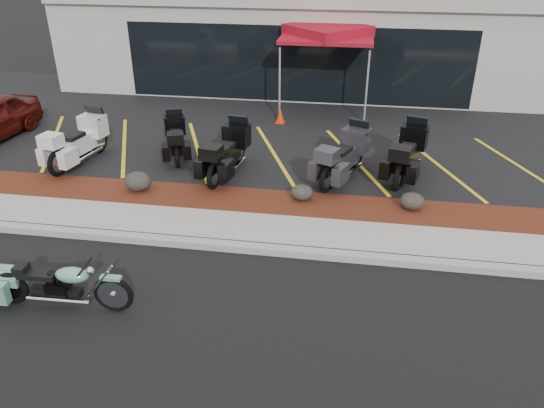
% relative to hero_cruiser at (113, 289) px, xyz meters
% --- Properties ---
extents(ground, '(90.00, 90.00, 0.00)m').
position_rel_hero_cruiser_xyz_m(ground, '(1.66, 1.29, -0.46)').
color(ground, black).
rests_on(ground, ground).
extents(curb, '(24.00, 0.25, 0.15)m').
position_rel_hero_cruiser_xyz_m(curb, '(1.66, 2.19, -0.38)').
color(curb, gray).
rests_on(curb, ground).
extents(sidewalk, '(24.00, 1.20, 0.15)m').
position_rel_hero_cruiser_xyz_m(sidewalk, '(1.66, 2.89, -0.38)').
color(sidewalk, gray).
rests_on(sidewalk, ground).
extents(mulch_bed, '(24.00, 1.20, 0.16)m').
position_rel_hero_cruiser_xyz_m(mulch_bed, '(1.66, 4.09, -0.38)').
color(mulch_bed, '#3E1C0E').
rests_on(mulch_bed, ground).
extents(upper_lot, '(26.00, 9.60, 0.15)m').
position_rel_hero_cruiser_xyz_m(upper_lot, '(1.66, 9.49, -0.38)').
color(upper_lot, black).
rests_on(upper_lot, ground).
extents(dealership_building, '(18.00, 8.16, 4.00)m').
position_rel_hero_cruiser_xyz_m(dealership_building, '(1.66, 15.76, 1.55)').
color(dealership_building, '#A9A598').
rests_on(dealership_building, ground).
extents(boulder_left, '(0.65, 0.54, 0.46)m').
position_rel_hero_cruiser_xyz_m(boulder_left, '(-1.22, 4.16, -0.06)').
color(boulder_left, black).
rests_on(boulder_left, mulch_bed).
extents(boulder_mid, '(0.52, 0.43, 0.37)m').
position_rel_hero_cruiser_xyz_m(boulder_mid, '(2.70, 4.27, -0.11)').
color(boulder_mid, black).
rests_on(boulder_mid, mulch_bed).
extents(boulder_right, '(0.54, 0.45, 0.38)m').
position_rel_hero_cruiser_xyz_m(boulder_right, '(5.18, 4.21, -0.10)').
color(boulder_right, black).
rests_on(boulder_right, mulch_bed).
extents(hero_cruiser, '(2.61, 0.74, 0.91)m').
position_rel_hero_cruiser_xyz_m(hero_cruiser, '(0.00, 0.00, 0.00)').
color(hero_cruiser, '#659D88').
rests_on(hero_cruiser, ground).
extents(touring_white, '(1.31, 2.43, 1.34)m').
position_rel_hero_cruiser_xyz_m(touring_white, '(-3.18, 6.30, 0.37)').
color(touring_white, white).
rests_on(touring_white, upper_lot).
extents(touring_black_front, '(1.36, 2.12, 1.15)m').
position_rel_hero_cruiser_xyz_m(touring_black_front, '(-1.18, 6.99, 0.27)').
color(touring_black_front, black).
rests_on(touring_black_front, upper_lot).
extents(touring_black_mid, '(1.22, 2.39, 1.33)m').
position_rel_hero_cruiser_xyz_m(touring_black_mid, '(0.82, 6.19, 0.36)').
color(touring_black_mid, black).
rests_on(touring_black_mid, upper_lot).
extents(touring_grey, '(1.71, 2.45, 1.33)m').
position_rel_hero_cruiser_xyz_m(touring_grey, '(3.90, 6.33, 0.36)').
color(touring_grey, '#2C2C30').
rests_on(touring_grey, upper_lot).
extents(touring_black_rear, '(1.48, 2.47, 1.35)m').
position_rel_hero_cruiser_xyz_m(touring_black_rear, '(5.37, 6.76, 0.37)').
color(touring_black_rear, black).
rests_on(touring_black_rear, upper_lot).
extents(traffic_cone, '(0.34, 0.34, 0.48)m').
position_rel_hero_cruiser_xyz_m(traffic_cone, '(1.44, 9.56, -0.06)').
color(traffic_cone, red).
rests_on(traffic_cone, upper_lot).
extents(popup_canopy, '(3.33, 3.33, 2.76)m').
position_rel_hero_cruiser_xyz_m(popup_canopy, '(2.73, 11.44, 2.20)').
color(popup_canopy, silver).
rests_on(popup_canopy, upper_lot).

